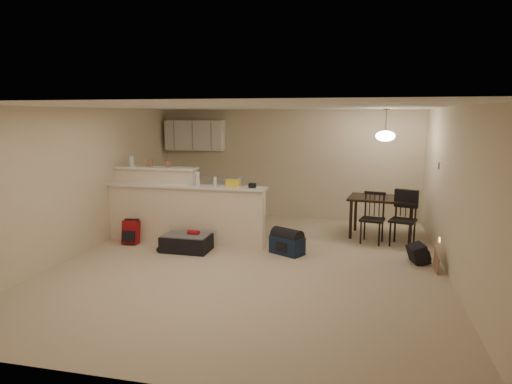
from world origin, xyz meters
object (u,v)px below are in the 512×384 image
(suitcase, at_px, (187,243))
(red_backpack, at_px, (131,232))
(navy_duffel, at_px, (287,245))
(dining_chair_near, at_px, (372,218))
(dining_table, at_px, (382,202))
(pendant_lamp, at_px, (385,135))
(dining_chair_far, at_px, (403,219))
(black_daypack, at_px, (418,254))

(suitcase, xyz_separation_m, red_backpack, (-1.18, 0.19, 0.08))
(navy_duffel, bearing_deg, dining_chair_near, 64.62)
(dining_table, relative_size, pendant_lamp, 2.19)
(navy_duffel, bearing_deg, dining_chair_far, 55.15)
(dining_chair_near, xyz_separation_m, suitcase, (-3.19, -1.27, -0.34))
(dining_table, bearing_deg, suitcase, -145.79)
(dining_table, relative_size, black_daypack, 4.00)
(dining_chair_near, height_order, suitcase, dining_chair_near)
(dining_table, distance_m, black_daypack, 1.71)
(suitcase, bearing_deg, pendant_lamp, 28.17)
(red_backpack, bearing_deg, dining_table, 12.11)
(dining_chair_near, xyz_separation_m, dining_chair_far, (0.54, -0.05, 0.02))
(pendant_lamp, height_order, suitcase, pendant_lamp)
(suitcase, distance_m, black_daypack, 3.92)
(navy_duffel, xyz_separation_m, black_daypack, (2.15, 0.00, -0.01))
(dining_table, distance_m, dining_chair_near, 0.57)
(dining_chair_far, bearing_deg, pendant_lamp, 141.06)
(dining_table, height_order, pendant_lamp, pendant_lamp)
(dining_chair_near, bearing_deg, black_daypack, -43.23)
(dining_chair_far, bearing_deg, dining_table, 141.06)
(pendant_lamp, distance_m, dining_chair_far, 1.63)
(dining_table, relative_size, navy_duffel, 2.39)
(suitcase, relative_size, black_daypack, 2.45)
(dining_chair_near, relative_size, dining_chair_far, 0.95)
(black_daypack, bearing_deg, suitcase, 78.49)
(dining_table, relative_size, suitcase, 1.63)
(suitcase, bearing_deg, dining_table, 28.17)
(dining_chair_near, relative_size, red_backpack, 2.18)
(suitcase, relative_size, navy_duffel, 1.46)
(red_backpack, bearing_deg, pendant_lamp, 12.11)
(dining_chair_far, distance_m, black_daypack, 1.06)
(dining_chair_far, height_order, black_daypack, dining_chair_far)
(dining_chair_near, bearing_deg, navy_duffel, -131.86)
(dining_chair_near, bearing_deg, suitcase, -146.22)
(dining_table, relative_size, dining_chair_far, 1.36)
(dining_table, xyz_separation_m, pendant_lamp, (0.00, -0.00, 1.29))
(dining_chair_near, xyz_separation_m, black_daypack, (0.72, -1.04, -0.33))
(pendant_lamp, bearing_deg, black_daypack, -70.88)
(pendant_lamp, bearing_deg, dining_chair_near, -111.11)
(dining_table, bearing_deg, pendant_lamp, -83.23)
(pendant_lamp, height_order, black_daypack, pendant_lamp)
(dining_chair_near, distance_m, dining_chair_far, 0.55)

